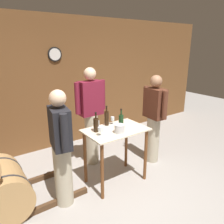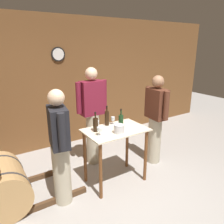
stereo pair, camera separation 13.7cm
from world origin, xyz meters
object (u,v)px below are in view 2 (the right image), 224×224
object	(u,v)px
wine_bottle_far_left	(96,124)
person_host	(92,114)
wine_bottle_center	(121,121)
wine_glass_near_center	(97,123)
ice_bucket	(119,129)
person_visitor_with_scarf	(156,118)
wine_glass_near_left	(99,129)
wine_glass_near_right	(113,119)
person_visitor_bearded	(60,146)
wine_bottle_left	(107,118)

from	to	relation	value
wine_bottle_far_left	person_host	size ratio (longest dim) A/B	0.17
wine_bottle_center	wine_bottle_far_left	bearing A→B (deg)	161.72
wine_glass_near_center	ice_bucket	xyz separation A→B (m)	(0.19, -0.31, -0.03)
wine_bottle_center	person_visitor_with_scarf	size ratio (longest dim) A/B	0.19
wine_bottle_center	ice_bucket	world-z (taller)	wine_bottle_center
wine_glass_near_left	person_host	distance (m)	0.85
wine_bottle_center	wine_glass_near_right	distance (m)	0.24
wine_glass_near_left	person_visitor_bearded	xyz separation A→B (m)	(-0.57, 0.05, -0.14)
person_visitor_bearded	wine_bottle_left	bearing A→B (deg)	15.48
wine_glass_near_center	person_host	xyz separation A→B (m)	(0.21, 0.56, -0.05)
person_visitor_with_scarf	person_visitor_bearded	xyz separation A→B (m)	(-1.84, -0.14, -0.01)
wine_glass_near_center	wine_glass_near_right	distance (m)	0.32
person_visitor_with_scarf	person_visitor_bearded	bearing A→B (deg)	-175.66
wine_bottle_far_left	wine_glass_near_center	size ratio (longest dim) A/B	2.27
wine_bottle_far_left	ice_bucket	bearing A→B (deg)	-43.28
wine_glass_near_center	person_visitor_with_scarf	xyz separation A→B (m)	(1.18, -0.04, -0.13)
person_host	person_visitor_bearded	world-z (taller)	person_host
wine_bottle_left	wine_glass_near_right	bearing A→B (deg)	-11.02
wine_bottle_center	wine_glass_near_left	xyz separation A→B (m)	(-0.40, -0.04, -0.03)
wine_glass_near_center	person_host	bearing A→B (deg)	69.30
wine_bottle_left	wine_glass_near_center	xyz separation A→B (m)	(-0.21, -0.07, -0.03)
wine_bottle_far_left	wine_bottle_center	size ratio (longest dim) A/B	0.95
person_visitor_bearded	wine_glass_near_left	bearing A→B (deg)	-5.00
wine_glass_near_left	wine_bottle_center	bearing A→B (deg)	5.25
wine_bottle_far_left	wine_glass_near_left	distance (m)	0.16
wine_bottle_far_left	person_visitor_with_scarf	world-z (taller)	person_visitor_with_scarf
wine_glass_near_center	wine_bottle_left	bearing A→B (deg)	17.07
wine_bottle_far_left	person_host	xyz separation A→B (m)	(0.28, 0.63, -0.07)
wine_glass_near_left	wine_glass_near_center	world-z (taller)	wine_glass_near_center
wine_glass_near_right	person_host	xyz separation A→B (m)	(-0.10, 0.52, -0.05)
wine_bottle_center	person_visitor_bearded	size ratio (longest dim) A/B	0.20
person_host	person_visitor_with_scarf	world-z (taller)	person_host
person_visitor_with_scarf	ice_bucket	bearing A→B (deg)	-164.75
wine_bottle_left	ice_bucket	bearing A→B (deg)	-93.64
wine_bottle_left	person_visitor_bearded	distance (m)	0.92
wine_glass_near_left	ice_bucket	distance (m)	0.30
person_host	wine_bottle_far_left	bearing A→B (deg)	-113.84
wine_bottle_left	wine_glass_near_left	world-z (taller)	wine_bottle_left
wine_glass_near_center	wine_glass_near_right	world-z (taller)	wine_glass_near_center
wine_glass_near_right	person_visitor_with_scarf	world-z (taller)	person_visitor_with_scarf
person_visitor_bearded	ice_bucket	bearing A→B (deg)	-8.69
wine_bottle_center	wine_glass_near_left	distance (m)	0.40
wine_bottle_left	person_visitor_bearded	xyz separation A→B (m)	(-0.87, -0.24, -0.17)
person_visitor_with_scarf	person_visitor_bearded	distance (m)	1.84
wine_glass_near_left	person_visitor_with_scarf	xyz separation A→B (m)	(1.27, 0.19, -0.13)
wine_glass_near_center	person_visitor_bearded	distance (m)	0.70
wine_glass_near_center	person_visitor_bearded	xyz separation A→B (m)	(-0.66, -0.18, -0.14)
person_visitor_with_scarf	wine_bottle_center	bearing A→B (deg)	-170.08
wine_bottle_left	ice_bucket	size ratio (longest dim) A/B	2.14
wine_glass_near_left	person_visitor_bearded	distance (m)	0.59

